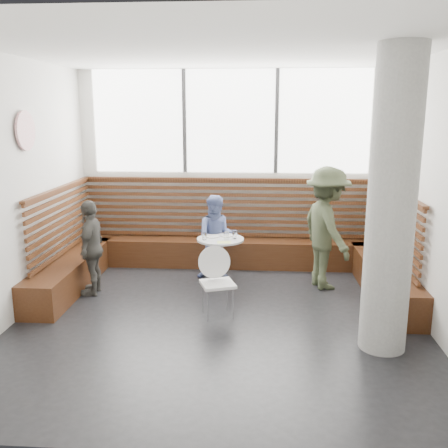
# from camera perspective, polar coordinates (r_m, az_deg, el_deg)

# --- Properties ---
(room) EXTENTS (5.00, 5.00, 3.20)m
(room) POSITION_cam_1_polar(r_m,az_deg,el_deg) (5.87, -0.67, 3.58)
(room) COLOR silver
(room) RESTS_ON ground
(booth) EXTENTS (5.00, 2.50, 1.44)m
(booth) POSITION_cam_1_polar(r_m,az_deg,el_deg) (7.86, 0.39, -2.97)
(booth) COLOR #391D0E
(booth) RESTS_ON ground
(concrete_column) EXTENTS (0.50, 0.50, 3.20)m
(concrete_column) POSITION_cam_1_polar(r_m,az_deg,el_deg) (5.44, 18.63, 2.15)
(concrete_column) COLOR gray
(concrete_column) RESTS_ON ground
(wall_art) EXTENTS (0.03, 0.50, 0.50)m
(wall_art) POSITION_cam_1_polar(r_m,az_deg,el_deg) (6.84, -21.75, 9.88)
(wall_art) COLOR white
(wall_art) RESTS_ON room
(cafe_table) EXTENTS (0.69, 0.69, 0.71)m
(cafe_table) POSITION_cam_1_polar(r_m,az_deg,el_deg) (7.38, -0.41, -3.17)
(cafe_table) COLOR silver
(cafe_table) RESTS_ON ground
(cafe_chair) EXTENTS (0.42, 0.41, 0.87)m
(cafe_chair) POSITION_cam_1_polar(r_m,az_deg,el_deg) (6.32, -0.68, -5.96)
(cafe_chair) COLOR white
(cafe_chair) RESTS_ON ground
(adult_man) EXTENTS (1.00, 1.30, 1.78)m
(adult_man) POSITION_cam_1_polar(r_m,az_deg,el_deg) (7.35, 11.66, -0.47)
(adult_man) COLOR #3C442D
(adult_man) RESTS_ON ground
(child_back) EXTENTS (0.68, 0.56, 1.30)m
(child_back) POSITION_cam_1_polar(r_m,az_deg,el_deg) (7.63, -0.79, -1.55)
(child_back) COLOR #6272AB
(child_back) RESTS_ON ground
(child_left) EXTENTS (0.35, 0.80, 1.35)m
(child_left) POSITION_cam_1_polar(r_m,az_deg,el_deg) (7.24, -14.89, -2.60)
(child_left) COLOR #4A4843
(child_left) RESTS_ON ground
(plate_near) EXTENTS (0.22, 0.22, 0.02)m
(plate_near) POSITION_cam_1_polar(r_m,az_deg,el_deg) (7.42, -1.35, -1.43)
(plate_near) COLOR white
(plate_near) RESTS_ON cafe_table
(plate_far) EXTENTS (0.20, 0.20, 0.01)m
(plate_far) POSITION_cam_1_polar(r_m,az_deg,el_deg) (7.47, 0.33, -1.34)
(plate_far) COLOR white
(plate_far) RESTS_ON cafe_table
(glass_left) EXTENTS (0.06, 0.06, 0.10)m
(glass_left) POSITION_cam_1_polar(r_m,az_deg,el_deg) (7.25, -2.26, -1.42)
(glass_left) COLOR white
(glass_left) RESTS_ON cafe_table
(glass_mid) EXTENTS (0.08, 0.08, 0.12)m
(glass_mid) POSITION_cam_1_polar(r_m,az_deg,el_deg) (7.23, 0.27, -1.38)
(glass_mid) COLOR white
(glass_mid) RESTS_ON cafe_table
(glass_right) EXTENTS (0.07, 0.07, 0.11)m
(glass_right) POSITION_cam_1_polar(r_m,az_deg,el_deg) (7.33, 1.22, -1.24)
(glass_right) COLOR white
(glass_right) RESTS_ON cafe_table
(menu_card) EXTENTS (0.21, 0.16, 0.00)m
(menu_card) POSITION_cam_1_polar(r_m,az_deg,el_deg) (7.11, 0.00, -2.09)
(menu_card) COLOR #A5C64C
(menu_card) RESTS_ON cafe_table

